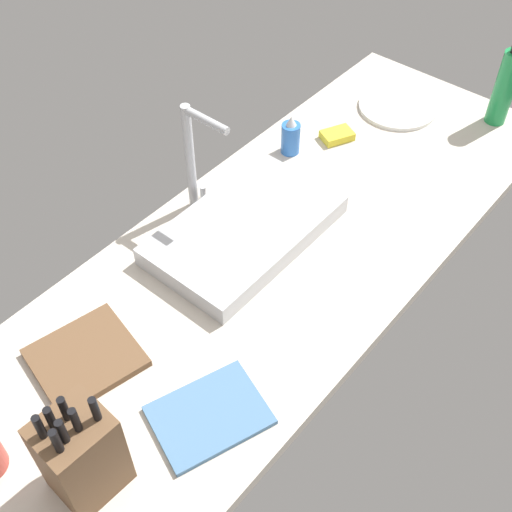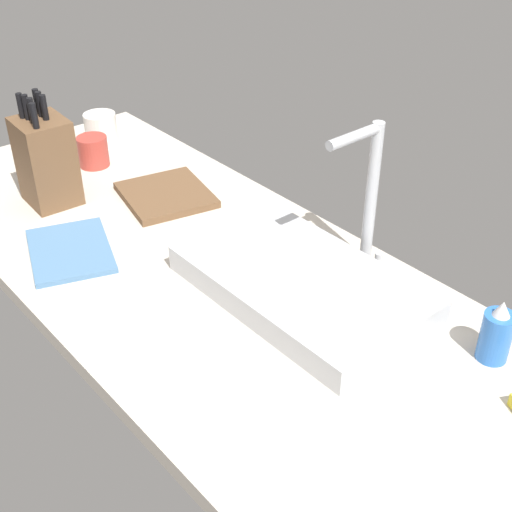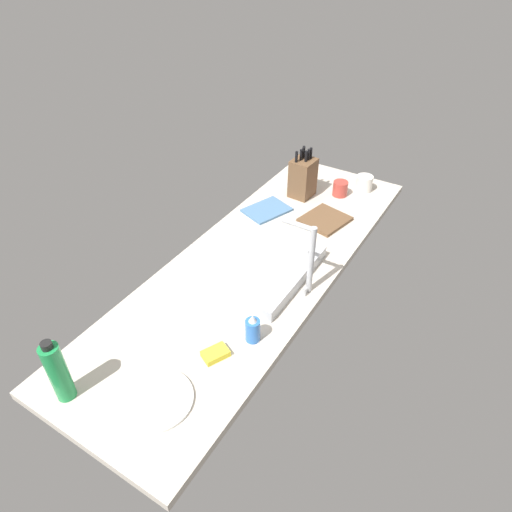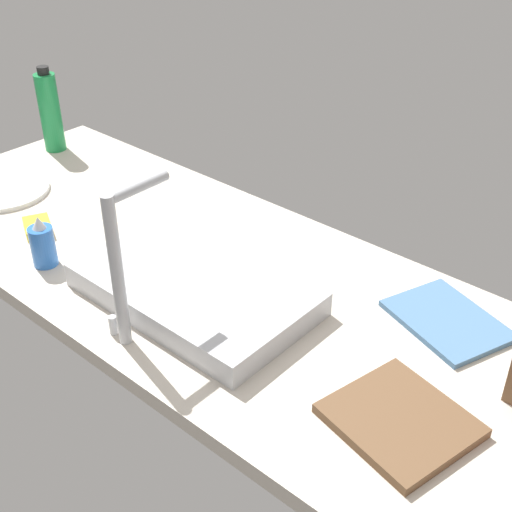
{
  "view_description": "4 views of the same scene",
  "coord_description": "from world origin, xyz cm",
  "views": [
    {
      "loc": [
        -81.09,
        -66.42,
        121.0
      ],
      "look_at": [
        -3.87,
        -1.58,
        10.97
      ],
      "focal_mm": 45.73,
      "sensor_mm": 36.0,
      "label": 1
    },
    {
      "loc": [
        80.54,
        -66.97,
        83.22
      ],
      "look_at": [
        -1.76,
        2.99,
        11.96
      ],
      "focal_mm": 48.12,
      "sensor_mm": 36.0,
      "label": 2
    },
    {
      "loc": [
        132.81,
        81.07,
        128.91
      ],
      "look_at": [
        6.63,
        3.03,
        12.6
      ],
      "focal_mm": 31.92,
      "sensor_mm": 36.0,
      "label": 3
    },
    {
      "loc": [
        -79.27,
        85.4,
        86.39
      ],
      "look_at": [
        -1.58,
        -2.84,
        10.97
      ],
      "focal_mm": 47.73,
      "sensor_mm": 36.0,
      "label": 4
    }
  ],
  "objects": [
    {
      "name": "countertop_slab",
      "position": [
        0.0,
        0.0,
        1.75
      ],
      "size": [
        199.48,
        66.42,
        3.5
      ],
      "primitive_type": "cube",
      "color": "beige",
      "rests_on": "ground"
    },
    {
      "name": "sink_basin",
      "position": [
        4.59,
        9.13,
        6.1
      ],
      "size": [
        48.11,
        28.59,
        5.2
      ],
      "primitive_type": "cube",
      "color": "#B7BABF",
      "rests_on": "countertop_slab"
    },
    {
      "name": "faucet",
      "position": [
        5.04,
        25.63,
        21.54
      ],
      "size": [
        5.5,
        14.15,
        30.98
      ],
      "color": "#B7BABF",
      "rests_on": "countertop_slab"
    },
    {
      "name": "cutting_board",
      "position": [
        -45.01,
        11.17,
        4.4
      ],
      "size": [
        24.82,
        23.62,
        1.8
      ],
      "primitive_type": "cube",
      "rotation": [
        0.0,
        0.0,
        -0.22
      ],
      "color": "brown",
      "rests_on": "countertop_slab"
    },
    {
      "name": "soap_bottle",
      "position": [
        38.9,
        21.61,
        8.59
      ],
      "size": [
        5.39,
        5.39,
        11.97
      ],
      "color": "blue",
      "rests_on": "countertop_slab"
    },
    {
      "name": "water_bottle",
      "position": [
        90.3,
        -16.62,
        15.22
      ],
      "size": [
        6.09,
        6.09,
        24.94
      ],
      "color": "#1E8E47",
      "rests_on": "countertop_slab"
    },
    {
      "name": "dinner_plate",
      "position": [
        76.88,
        9.17,
        4.1
      ],
      "size": [
        23.88,
        23.88,
        1.2
      ],
      "primitive_type": "cylinder",
      "color": "white",
      "rests_on": "countertop_slab"
    },
    {
      "name": "dish_towel",
      "position": [
        -37.96,
        -18.04,
        4.1
      ],
      "size": [
        26.33,
        22.91,
        1.2
      ],
      "primitive_type": "cube",
      "rotation": [
        0.0,
        0.0,
        -0.35
      ],
      "color": "teal",
      "rests_on": "countertop_slab"
    },
    {
      "name": "dish_sponge",
      "position": [
        52.36,
        14.71,
        4.7
      ],
      "size": [
        10.72,
        9.32,
        2.4
      ],
      "primitive_type": "cube",
      "rotation": [
        0.0,
        0.0,
        -0.45
      ],
      "color": "yellow",
      "rests_on": "countertop_slab"
    }
  ]
}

